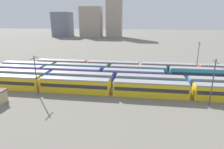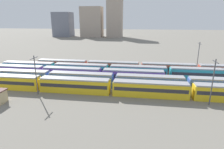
{
  "view_description": "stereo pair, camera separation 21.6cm",
  "coord_description": "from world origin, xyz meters",
  "views": [
    {
      "loc": [
        30.56,
        -43.94,
        18.13
      ],
      "look_at": [
        22.71,
        10.4,
        2.04
      ],
      "focal_mm": 30.5,
      "sensor_mm": 36.0,
      "label": 1
    },
    {
      "loc": [
        30.78,
        -43.91,
        18.13
      ],
      "look_at": [
        22.71,
        10.4,
        2.04
      ],
      "focal_mm": 30.5,
      "sensor_mm": 36.0,
      "label": 2
    }
  ],
  "objects": [
    {
      "name": "distant_building_0",
      "position": [
        -50.78,
        153.86,
        12.44
      ],
      "size": [
        18.44,
        16.54,
        24.88
      ],
      "primitive_type": "cube",
      "color": "slate",
      "rests_on": "ground_plane"
    },
    {
      "name": "train_track_1",
      "position": [
        24.18,
        5.2,
        1.9
      ],
      "size": [
        74.7,
        3.06,
        3.75
      ],
      "color": "#4C70BC",
      "rests_on": "ground_plane"
    },
    {
      "name": "distant_building_2",
      "position": [
        4.29,
        153.86,
        20.25
      ],
      "size": [
        15.28,
        14.0,
        40.49
      ],
      "primitive_type": "cube",
      "color": "#A89989",
      "rests_on": "ground_plane"
    },
    {
      "name": "catenary_pole_1",
      "position": [
        50.48,
        23.69,
        5.93
      ],
      "size": [
        0.24,
        3.2,
        10.74
      ],
      "color": "#4C4C51",
      "rests_on": "ground_plane"
    },
    {
      "name": "train_track_2",
      "position": [
        10.13,
        10.4,
        1.9
      ],
      "size": [
        55.8,
        3.06,
        3.75
      ],
      "color": "#6B429E",
      "rests_on": "ground_plane"
    },
    {
      "name": "distant_building_1",
      "position": [
        -19.56,
        153.86,
        15.03
      ],
      "size": [
        21.52,
        15.31,
        30.06
      ],
      "primitive_type": "cube",
      "color": "#A89989",
      "rests_on": "ground_plane"
    },
    {
      "name": "train_track_0",
      "position": [
        43.03,
        0.0,
        1.9
      ],
      "size": [
        112.5,
        3.06,
        3.75
      ],
      "color": "yellow",
      "rests_on": "ground_plane"
    },
    {
      "name": "catenary_pole_2",
      "position": [
        6.09,
        -3.03,
        5.5
      ],
      "size": [
        0.24,
        3.2,
        9.9
      ],
      "color": "#4C4C51",
      "rests_on": "ground_plane"
    },
    {
      "name": "ground_plane",
      "position": [
        0.0,
        10.4,
        0.0
      ],
      "size": [
        600.0,
        600.0,
        0.0
      ],
      "primitive_type": "plane",
      "color": "slate"
    },
    {
      "name": "catenary_pole_0",
      "position": [
        46.26,
        -3.04,
        5.67
      ],
      "size": [
        0.24,
        3.2,
        10.24
      ],
      "color": "#4C4C51",
      "rests_on": "ground_plane"
    },
    {
      "name": "train_track_4",
      "position": [
        40.47,
        20.8,
        1.9
      ],
      "size": [
        93.6,
        3.06,
        3.75
      ],
      "color": "#BC4C38",
      "rests_on": "ground_plane"
    },
    {
      "name": "train_track_3",
      "position": [
        20.95,
        15.6,
        1.9
      ],
      "size": [
        74.7,
        3.06,
        3.75
      ],
      "color": "teal",
      "rests_on": "ground_plane"
    }
  ]
}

